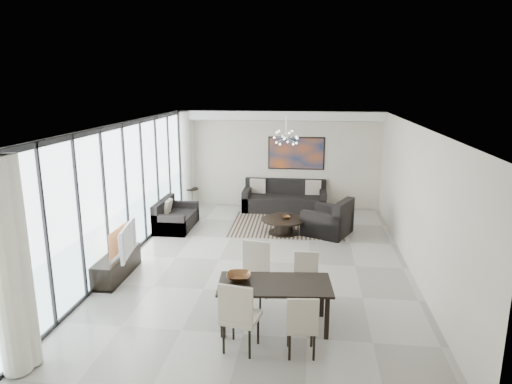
% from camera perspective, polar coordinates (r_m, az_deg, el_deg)
% --- Properties ---
extents(room_shell, '(6.00, 9.00, 2.90)m').
position_cam_1_polar(room_shell, '(9.30, 3.79, -0.54)').
color(room_shell, '#A8A39B').
rests_on(room_shell, ground).
extents(window_wall, '(0.37, 8.95, 2.90)m').
position_cam_1_polar(window_wall, '(10.03, -15.48, 0.14)').
color(window_wall, silver).
rests_on(window_wall, floor).
extents(soffit, '(5.98, 0.40, 0.26)m').
position_cam_1_polar(soffit, '(13.38, 2.96, 9.53)').
color(soffit, white).
rests_on(soffit, room_shell).
extents(painting, '(1.68, 0.04, 0.98)m').
position_cam_1_polar(painting, '(13.64, 5.05, 4.84)').
color(painting, '#B85019').
rests_on(painting, room_shell).
extents(chandelier, '(0.66, 0.66, 0.71)m').
position_cam_1_polar(chandelier, '(11.61, 3.78, 6.81)').
color(chandelier, silver).
rests_on(chandelier, room_shell).
extents(rug, '(2.95, 2.29, 0.01)m').
position_cam_1_polar(rug, '(12.20, 3.86, -4.13)').
color(rug, black).
rests_on(rug, floor).
extents(coffee_table, '(1.09, 1.09, 0.38)m').
position_cam_1_polar(coffee_table, '(11.50, 3.48, -4.15)').
color(coffee_table, black).
rests_on(coffee_table, floor).
extents(bowl_coffee, '(0.22, 0.22, 0.07)m').
position_cam_1_polar(bowl_coffee, '(11.45, 3.78, -3.19)').
color(bowl_coffee, brown).
rests_on(bowl_coffee, coffee_table).
extents(sofa_main, '(2.43, 0.99, 0.88)m').
position_cam_1_polar(sofa_main, '(13.54, 3.61, -1.04)').
color(sofa_main, black).
rests_on(sofa_main, floor).
extents(loveseat, '(0.84, 1.49, 0.75)m').
position_cam_1_polar(loveseat, '(12.09, -10.13, -3.27)').
color(loveseat, black).
rests_on(loveseat, floor).
extents(armchair, '(1.35, 1.38, 0.90)m').
position_cam_1_polar(armchair, '(11.54, 9.12, -3.76)').
color(armchair, black).
rests_on(armchair, floor).
extents(side_table, '(0.41, 0.41, 0.57)m').
position_cam_1_polar(side_table, '(14.04, -8.06, -0.26)').
color(side_table, black).
rests_on(side_table, floor).
extents(tv_console, '(0.41, 1.47, 0.46)m').
position_cam_1_polar(tv_console, '(9.41, -16.98, -8.79)').
color(tv_console, black).
rests_on(tv_console, floor).
extents(television, '(0.31, 1.08, 0.62)m').
position_cam_1_polar(television, '(9.14, -16.36, -5.82)').
color(television, gray).
rests_on(television, tv_console).
extents(dining_table, '(1.80, 1.01, 0.72)m').
position_cam_1_polar(dining_table, '(7.15, 2.37, -11.97)').
color(dining_table, black).
rests_on(dining_table, floor).
extents(dining_chair_sw, '(0.57, 0.57, 1.06)m').
position_cam_1_polar(dining_chair_sw, '(6.51, -2.21, -14.87)').
color(dining_chair_sw, '#BBAE9B').
rests_on(dining_chair_sw, floor).
extents(dining_chair_se, '(0.47, 0.47, 0.92)m').
position_cam_1_polar(dining_chair_se, '(6.49, 5.75, -15.91)').
color(dining_chair_se, '#BBAE9B').
rests_on(dining_chair_se, floor).
extents(dining_chair_nw, '(0.56, 0.56, 1.05)m').
position_cam_1_polar(dining_chair_nw, '(7.97, -0.19, -9.41)').
color(dining_chair_nw, '#BBAE9B').
rests_on(dining_chair_nw, floor).
extents(dining_chair_ne, '(0.43, 0.43, 0.89)m').
position_cam_1_polar(dining_chair_ne, '(7.95, 6.28, -10.27)').
color(dining_chair_ne, '#BBAE9B').
rests_on(dining_chair_ne, floor).
extents(bowl_dining, '(0.39, 0.39, 0.09)m').
position_cam_1_polar(bowl_dining, '(7.23, -2.17, -10.51)').
color(bowl_dining, brown).
rests_on(bowl_dining, dining_table).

